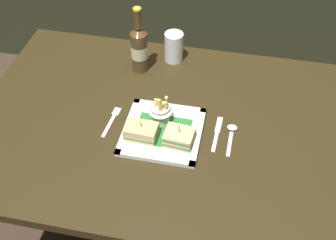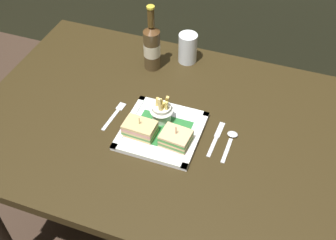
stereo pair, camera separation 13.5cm
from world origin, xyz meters
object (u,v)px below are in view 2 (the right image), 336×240
object	(u,v)px
spoon	(231,139)
beer_bottle	(152,46)
sandwich_half_left	(140,129)
fries_cup	(162,110)
dining_table	(174,148)
sandwich_half_right	(176,138)
square_plate	(162,131)
knife	(216,137)
fork	(115,114)
water_glass	(188,50)

from	to	relation	value
spoon	beer_bottle	bearing A→B (deg)	144.57
sandwich_half_left	fries_cup	xyz separation A→B (m)	(0.04, 0.09, 0.02)
dining_table	sandwich_half_right	size ratio (longest dim) A/B	13.98
dining_table	fries_cup	xyz separation A→B (m)	(-0.04, 0.00, 0.17)
square_plate	knife	distance (m)	0.18
spoon	dining_table	bearing A→B (deg)	179.36
spoon	fork	bearing A→B (deg)	-176.78
square_plate	beer_bottle	world-z (taller)	beer_bottle
beer_bottle	fork	xyz separation A→B (m)	(-0.03, -0.29, -0.10)
dining_table	spoon	world-z (taller)	spoon
fork	knife	world-z (taller)	same
beer_bottle	water_glass	bearing A→B (deg)	36.12
fork	knife	xyz separation A→B (m)	(0.36, 0.01, 0.00)
knife	spoon	world-z (taller)	spoon
sandwich_half_right	fries_cup	bearing A→B (deg)	132.01
dining_table	sandwich_half_right	world-z (taller)	sandwich_half_right
sandwich_half_left	sandwich_half_right	size ratio (longest dim) A/B	1.07
spoon	sandwich_half_left	bearing A→B (deg)	-163.89
fries_cup	fork	size ratio (longest dim) A/B	0.75
dining_table	fries_cup	bearing A→B (deg)	176.50
sandwich_half_left	knife	size ratio (longest dim) A/B	0.66
dining_table	sandwich_half_right	bearing A→B (deg)	-67.88
knife	square_plate	bearing A→B (deg)	-167.87
dining_table	spoon	bearing A→B (deg)	-0.64
dining_table	knife	xyz separation A→B (m)	(0.15, -0.01, 0.12)
square_plate	sandwich_half_right	xyz separation A→B (m)	(0.06, -0.04, 0.03)
sandwich_half_right	fork	size ratio (longest dim) A/B	0.68
sandwich_half_left	knife	xyz separation A→B (m)	(0.24, 0.07, -0.03)
knife	spoon	bearing A→B (deg)	9.44
dining_table	beer_bottle	distance (m)	0.39
square_plate	water_glass	distance (m)	0.40
sandwich_half_right	beer_bottle	xyz separation A→B (m)	(-0.22, 0.35, 0.06)
dining_table	sandwich_half_left	xyz separation A→B (m)	(-0.09, -0.08, 0.15)
fork	water_glass	bearing A→B (deg)	69.44
dining_table	sandwich_half_left	world-z (taller)	sandwich_half_left
sandwich_half_right	fries_cup	world-z (taller)	fries_cup
dining_table	fries_cup	size ratio (longest dim) A/B	12.62
water_glass	knife	world-z (taller)	water_glass
dining_table	square_plate	world-z (taller)	square_plate
beer_bottle	fork	world-z (taller)	beer_bottle
square_plate	water_glass	size ratio (longest dim) A/B	2.15
knife	water_glass	bearing A→B (deg)	121.01
knife	spoon	size ratio (longest dim) A/B	1.16
knife	spoon	xyz separation A→B (m)	(0.05, 0.01, 0.00)
sandwich_half_right	knife	world-z (taller)	sandwich_half_right
beer_bottle	spoon	world-z (taller)	beer_bottle
fries_cup	beer_bottle	size ratio (longest dim) A/B	0.41
dining_table	spoon	size ratio (longest dim) A/B	9.96
square_plate	spoon	world-z (taller)	square_plate
dining_table	beer_bottle	size ratio (longest dim) A/B	5.21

